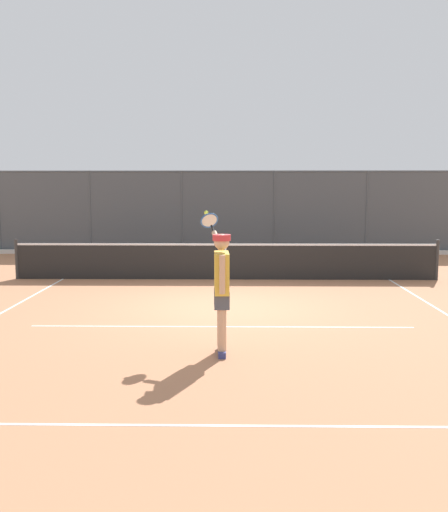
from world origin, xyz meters
The scene contains 5 objects.
ground_plane centered at (0.00, 0.00, 0.00)m, with size 60.00×60.00×0.00m, color #B27551.
court_line_markings centered at (0.00, 1.91, 0.00)m, with size 8.76×9.31×0.01m.
fence_backdrop centered at (0.00, -10.02, 1.35)m, with size 19.82×1.37×3.02m.
tennis_net centered at (0.00, -3.57, 0.49)m, with size 11.26×0.09×1.07m.
tennis_player centered at (-0.03, 3.14, 1.07)m, with size 0.52×1.45×2.09m.
Camera 1 is at (-0.20, 11.38, 2.50)m, focal length 39.88 mm.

